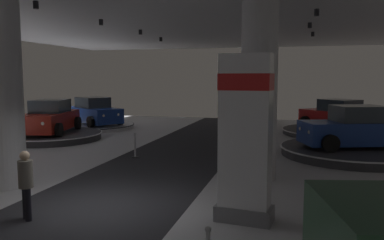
% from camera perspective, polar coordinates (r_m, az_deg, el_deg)
% --- Properties ---
extents(ground, '(24.00, 44.00, 0.06)m').
position_cam_1_polar(ground, '(10.28, -13.60, -12.34)').
color(ground, silver).
extents(column_right, '(1.13, 1.13, 5.50)m').
position_cam_1_polar(column_right, '(12.50, 9.69, 3.98)').
color(column_right, silver).
rests_on(column_right, ground).
extents(column_left, '(1.12, 1.12, 5.50)m').
position_cam_1_polar(column_left, '(12.67, -25.76, 3.48)').
color(column_left, silver).
rests_on(column_left, ground).
extents(brand_sign_pylon, '(1.34, 0.80, 3.73)m').
position_cam_1_polar(brand_sign_pylon, '(8.73, 7.75, -2.31)').
color(brand_sign_pylon, slate).
rests_on(brand_sign_pylon, ground).
extents(display_platform_deep_right, '(6.05, 6.05, 0.28)m').
position_cam_1_polar(display_platform_deep_right, '(23.71, 20.21, -1.59)').
color(display_platform_deep_right, '#333338').
rests_on(display_platform_deep_right, ground).
extents(display_car_deep_right, '(4.18, 4.30, 1.71)m').
position_cam_1_polar(display_car_deep_right, '(23.60, 20.35, 0.55)').
color(display_car_deep_right, red).
rests_on(display_car_deep_right, display_platform_deep_right).
extents(display_platform_far_left, '(5.27, 5.27, 0.36)m').
position_cam_1_polar(display_platform_far_left, '(21.70, -19.86, -2.16)').
color(display_platform_far_left, '#333338').
rests_on(display_platform_far_left, ground).
extents(display_car_far_left, '(2.95, 4.50, 1.71)m').
position_cam_1_polar(display_car_far_left, '(21.61, -19.92, 0.28)').
color(display_car_far_left, maroon).
rests_on(display_car_far_left, display_platform_far_left).
extents(display_platform_deep_left, '(5.01, 5.01, 0.26)m').
position_cam_1_polar(display_platform_deep_left, '(25.72, -13.96, -0.84)').
color(display_platform_deep_left, silver).
rests_on(display_platform_deep_left, ground).
extents(display_car_deep_left, '(4.49, 3.83, 1.71)m').
position_cam_1_polar(display_car_deep_left, '(25.66, -14.05, 1.12)').
color(display_car_deep_left, navy).
rests_on(display_car_deep_left, display_platform_deep_left).
extents(display_platform_far_right, '(5.90, 5.90, 0.37)m').
position_cam_1_polar(display_platform_far_right, '(17.48, 22.37, -4.19)').
color(display_platform_far_right, '#333338').
rests_on(display_platform_far_right, ground).
extents(display_car_far_right, '(4.56, 3.26, 1.71)m').
position_cam_1_polar(display_car_far_right, '(17.36, 22.58, -1.17)').
color(display_car_far_right, navy).
rests_on(display_car_far_right, display_platform_far_right).
extents(visitor_walking_near, '(0.32, 0.32, 1.59)m').
position_cam_1_polar(visitor_walking_near, '(9.67, -22.98, -8.12)').
color(visitor_walking_near, black).
rests_on(visitor_walking_near, ground).
extents(stanchion_b, '(0.28, 0.28, 1.01)m').
position_cam_1_polar(stanchion_b, '(16.01, -8.26, -4.10)').
color(stanchion_b, '#333338').
rests_on(stanchion_b, ground).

